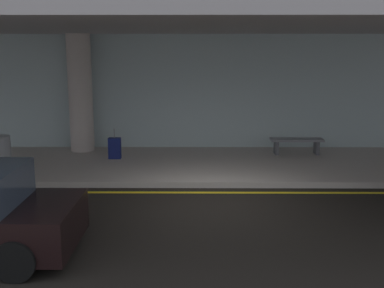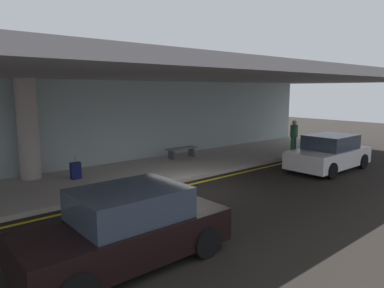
{
  "view_description": "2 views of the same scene",
  "coord_description": "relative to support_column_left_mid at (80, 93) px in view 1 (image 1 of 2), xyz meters",
  "views": [
    {
      "loc": [
        -0.4,
        -10.31,
        3.4
      ],
      "look_at": [
        -0.49,
        1.68,
        0.97
      ],
      "focal_mm": 44.94,
      "sensor_mm": 36.0,
      "label": 1
    },
    {
      "loc": [
        -7.59,
        -8.68,
        3.4
      ],
      "look_at": [
        1.31,
        1.76,
        1.24
      ],
      "focal_mm": 32.52,
      "sensor_mm": 36.0,
      "label": 2
    }
  ],
  "objects": [
    {
      "name": "terminal_back_wall",
      "position": [
        4.0,
        0.67,
        -0.07
      ],
      "size": [
        26.0,
        0.3,
        3.8
      ],
      "primitive_type": "cube",
      "color": "#A8BABB",
      "rests_on": "ground"
    },
    {
      "name": "trash_bin_steel",
      "position": [
        -1.77,
        -2.13,
        -1.4
      ],
      "size": [
        0.56,
        0.56,
        0.85
      ],
      "primitive_type": "cylinder",
      "color": "gray",
      "rests_on": "sidewalk"
    },
    {
      "name": "lane_stripe_yellow",
      "position": [
        4.0,
        -4.05,
        -1.97
      ],
      "size": [
        26.0,
        0.14,
        0.01
      ],
      "primitive_type": "cube",
      "color": "yellow",
      "rests_on": "ground"
    },
    {
      "name": "bench_metal",
      "position": [
        6.71,
        -0.51,
        -1.47
      ],
      "size": [
        1.6,
        0.5,
        0.48
      ],
      "color": "slate",
      "rests_on": "sidewalk"
    },
    {
      "name": "support_column_left_mid",
      "position": [
        0.0,
        0.0,
        0.0
      ],
      "size": [
        0.74,
        0.74,
        3.65
      ],
      "primitive_type": "cylinder",
      "color": "#BDAEA6",
      "rests_on": "sidewalk"
    },
    {
      "name": "ground_plane",
      "position": [
        4.0,
        -4.68,
        -1.97
      ],
      "size": [
        60.0,
        60.0,
        0.0
      ],
      "primitive_type": "plane",
      "color": "black"
    },
    {
      "name": "suitcase_upright_primary",
      "position": [
        1.22,
        -1.15,
        -1.51
      ],
      "size": [
        0.36,
        0.22,
        0.9
      ],
      "rotation": [
        0.0,
        0.0,
        0.44
      ],
      "color": "navy",
      "rests_on": "sidewalk"
    },
    {
      "name": "ceiling_overhang",
      "position": [
        4.0,
        -2.08,
        1.97
      ],
      "size": [
        28.0,
        13.2,
        0.3
      ],
      "primitive_type": "cube",
      "color": "#9D989B",
      "rests_on": "support_column_far_left"
    },
    {
      "name": "sidewalk",
      "position": [
        4.0,
        -1.58,
        -1.9
      ],
      "size": [
        26.0,
        4.2,
        0.15
      ],
      "primitive_type": "cube",
      "color": "#B6ABA3",
      "rests_on": "ground"
    }
  ]
}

